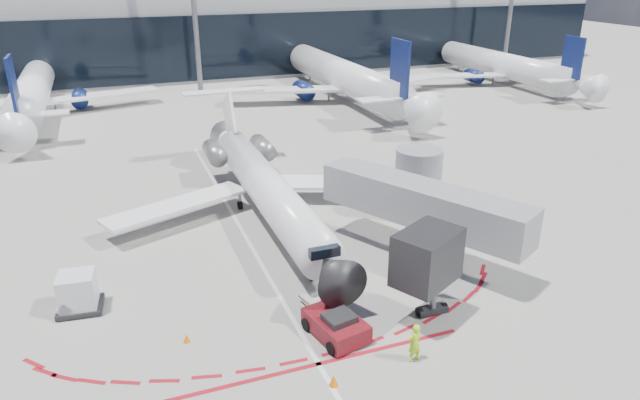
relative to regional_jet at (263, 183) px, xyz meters
name	(u,v)px	position (x,y,z in m)	size (l,w,h in m)	color
ground	(253,250)	(-2.15, -5.23, -2.27)	(260.00, 260.00, 0.00)	gray
apron_centerline	(246,237)	(-2.15, -3.23, -2.27)	(0.25, 40.00, 0.01)	silver
apron_stop_bar	(319,364)	(-2.15, -16.73, -2.27)	(14.00, 0.25, 0.01)	maroon
terminal_building	(145,17)	(-2.15, 59.75, 6.25)	(150.00, 24.15, 24.00)	#96999C
jet_bridge	(420,201)	(7.64, -8.24, 0.73)	(10.03, 15.20, 4.90)	gray
regional_jet	(263,183)	(0.00, 0.00, 0.00)	(22.05, 27.20, 6.81)	white
pushback_tug	(336,325)	(-0.64, -15.04, -1.70)	(2.69, 5.14, 1.31)	#530B13
ramp_worker	(414,343)	(1.90, -17.98, -1.32)	(0.70, 0.46, 1.91)	#B4FF1A
uld_container	(78,293)	(-12.04, -8.47, -1.26)	(2.37, 2.08, 2.06)	black
safety_cone_left	(187,338)	(-7.37, -13.07, -2.05)	(0.32, 0.32, 0.45)	orange
safety_cone_right	(334,380)	(-2.05, -18.26, -2.00)	(0.40, 0.40, 0.55)	orange
bg_airliner_1	(28,67)	(-17.28, 37.28, 3.06)	(33.01, 34.95, 10.68)	white
bg_airliner_2	(343,53)	(19.31, 31.83, 3.46)	(35.42, 37.51, 11.46)	white
bg_airliner_3	(504,48)	(45.09, 33.27, 2.73)	(30.95, 32.77, 10.01)	white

